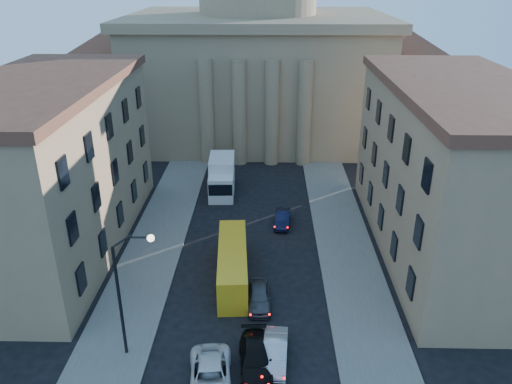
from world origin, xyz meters
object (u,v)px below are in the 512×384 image
street_lamp (126,286)px  city_bus (233,263)px  car_right_near (275,352)px  box_truck (222,177)px

street_lamp → city_bus: (5.77, 8.73, -3.81)m
car_right_near → box_truck: 26.74m
city_bus → street_lamp: bearing=-127.2°
street_lamp → box_truck: street_lamp is taller
box_truck → street_lamp: bearing=-100.1°
street_lamp → box_truck: bearing=82.3°
city_bus → box_truck: box_truck is taller
car_right_near → street_lamp: bearing=-178.8°
car_right_near → box_truck: box_truck is taller
car_right_near → city_bus: bearing=113.4°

